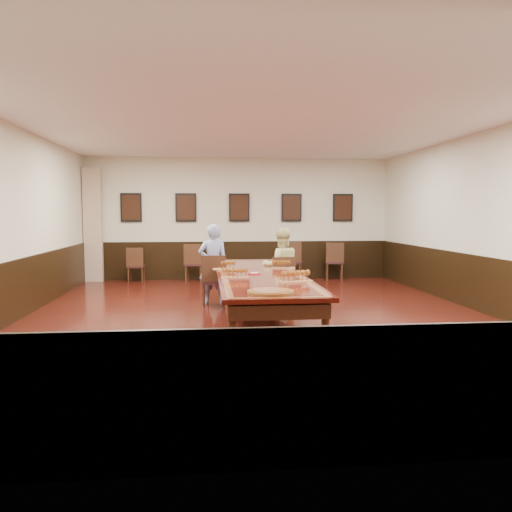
{
  "coord_description": "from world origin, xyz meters",
  "views": [
    {
      "loc": [
        -0.88,
        -8.25,
        1.77
      ],
      "look_at": [
        0.0,
        0.5,
        1.0
      ],
      "focal_mm": 35.0,
      "sensor_mm": 36.0,
      "label": 1
    }
  ],
  "objects": [
    {
      "name": "ceiling",
      "position": [
        0.0,
        0.0,
        3.21
      ],
      "size": [
        8.0,
        10.0,
        0.02
      ],
      "primitive_type": "cube",
      "color": "white",
      "rests_on": "floor"
    },
    {
      "name": "spare_chair_a",
      "position": [
        -2.65,
        4.51,
        0.45
      ],
      "size": [
        0.43,
        0.46,
        0.89
      ],
      "primitive_type": null,
      "rotation": [
        0.0,
        0.0,
        3.12
      ],
      "color": "black",
      "rests_on": "floor"
    },
    {
      "name": "floor",
      "position": [
        0.0,
        0.0,
        -0.01
      ],
      "size": [
        8.0,
        10.0,
        0.02
      ],
      "primitive_type": "cube",
      "color": "black",
      "rests_on": "ground"
    },
    {
      "name": "carved_platter",
      "position": [
        -0.08,
        -2.1,
        0.77
      ],
      "size": [
        0.71,
        0.71,
        0.05
      ],
      "color": "#593011",
      "rests_on": "conference_table"
    },
    {
      "name": "spare_chair_c",
      "position": [
        1.37,
        4.52,
        0.51
      ],
      "size": [
        0.59,
        0.63,
        1.02
      ],
      "primitive_type": null,
      "rotation": [
        0.0,
        0.0,
        2.89
      ],
      "color": "black",
      "rests_on": "floor"
    },
    {
      "name": "wall_front",
      "position": [
        0.0,
        -5.01,
        1.6
      ],
      "size": [
        8.0,
        0.02,
        3.2
      ],
      "primitive_type": "cube",
      "color": "beige",
      "rests_on": "floor"
    },
    {
      "name": "wall_right",
      "position": [
        4.01,
        0.0,
        1.6
      ],
      "size": [
        0.02,
        10.0,
        3.2
      ],
      "primitive_type": "cube",
      "color": "beige",
      "rests_on": "floor"
    },
    {
      "name": "conference_table",
      "position": [
        0.0,
        0.0,
        0.61
      ],
      "size": [
        1.4,
        5.0,
        0.76
      ],
      "color": "#320B08",
      "rests_on": "floor"
    },
    {
      "name": "pink_phone",
      "position": [
        0.6,
        0.07,
        0.76
      ],
      "size": [
        0.08,
        0.15,
        0.01
      ],
      "primitive_type": "cube",
      "rotation": [
        0.0,
        0.0,
        -0.08
      ],
      "color": "#CA438A",
      "rests_on": "conference_table"
    },
    {
      "name": "curtain",
      "position": [
        -3.75,
        4.82,
        1.45
      ],
      "size": [
        0.45,
        0.18,
        2.9
      ],
      "primitive_type": "cube",
      "color": "tan",
      "rests_on": "floor"
    },
    {
      "name": "flight_c",
      "position": [
        -0.43,
        -0.57,
        0.82
      ],
      "size": [
        0.44,
        0.18,
        0.16
      ],
      "color": "#A97547",
      "rests_on": "conference_table"
    },
    {
      "name": "person_man",
      "position": [
        -0.75,
        1.34,
        0.77
      ],
      "size": [
        0.57,
        0.38,
        1.55
      ],
      "primitive_type": "imported",
      "rotation": [
        0.0,
        0.0,
        3.15
      ],
      "color": "#4761B3",
      "rests_on": "floor"
    },
    {
      "name": "spare_chair_d",
      "position": [
        2.48,
        4.57,
        0.49
      ],
      "size": [
        0.54,
        0.57,
        0.99
      ],
      "primitive_type": null,
      "rotation": [
        0.0,
        0.0,
        2.98
      ],
      "color": "black",
      "rests_on": "floor"
    },
    {
      "name": "wall_left",
      "position": [
        -4.01,
        0.0,
        1.6
      ],
      "size": [
        0.02,
        10.0,
        3.2
      ],
      "primitive_type": "cube",
      "color": "beige",
      "rests_on": "floor"
    },
    {
      "name": "wainscoting",
      "position": [
        0.0,
        0.0,
        0.5
      ],
      "size": [
        8.0,
        10.0,
        1.0
      ],
      "color": "black",
      "rests_on": "floor"
    },
    {
      "name": "red_plate_grp",
      "position": [
        -0.09,
        -0.11,
        0.76
      ],
      "size": [
        0.22,
        0.22,
        0.03
      ],
      "color": "red",
      "rests_on": "conference_table"
    },
    {
      "name": "flight_a",
      "position": [
        -0.53,
        0.61,
        0.82
      ],
      "size": [
        0.43,
        0.21,
        0.16
      ],
      "color": "#A97547",
      "rests_on": "conference_table"
    },
    {
      "name": "person_woman",
      "position": [
        0.56,
        1.19,
        0.74
      ],
      "size": [
        0.76,
        0.6,
        1.47
      ],
      "primitive_type": "imported",
      "rotation": [
        0.0,
        0.0,
        3.19
      ],
      "color": "#ECE593",
      "rests_on": "floor"
    },
    {
      "name": "chair_woman",
      "position": [
        0.56,
        1.09,
        0.47
      ],
      "size": [
        0.46,
        0.5,
        0.94
      ],
      "primitive_type": null,
      "rotation": [
        0.0,
        0.0,
        3.19
      ],
      "color": "black",
      "rests_on": "floor"
    },
    {
      "name": "chair_man",
      "position": [
        -0.74,
        1.23,
        0.49
      ],
      "size": [
        0.46,
        0.5,
        0.97
      ],
      "primitive_type": null,
      "rotation": [
        0.0,
        0.0,
        3.15
      ],
      "color": "black",
      "rests_on": "floor"
    },
    {
      "name": "flight_d",
      "position": [
        0.42,
        -1.15,
        0.84
      ],
      "size": [
        0.51,
        0.29,
        0.18
      ],
      "color": "#A97547",
      "rests_on": "conference_table"
    },
    {
      "name": "spare_chair_b",
      "position": [
        -1.19,
        4.49,
        0.49
      ],
      "size": [
        0.51,
        0.55,
        0.97
      ],
      "primitive_type": null,
      "rotation": [
        0.0,
        0.0,
        3.02
      ],
      "color": "black",
      "rests_on": "floor"
    },
    {
      "name": "posters",
      "position": [
        0.0,
        4.94,
        1.9
      ],
      "size": [
        6.14,
        0.04,
        0.74
      ],
      "color": "black",
      "rests_on": "wall_back"
    },
    {
      "name": "wall_back",
      "position": [
        0.0,
        5.01,
        1.6
      ],
      "size": [
        8.0,
        0.02,
        3.2
      ],
      "primitive_type": "cube",
      "color": "beige",
      "rests_on": "floor"
    },
    {
      "name": "flight_b",
      "position": [
        0.5,
        0.63,
        0.83
      ],
      "size": [
        0.45,
        0.21,
        0.16
      ],
      "color": "#A97547",
      "rests_on": "conference_table"
    }
  ]
}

